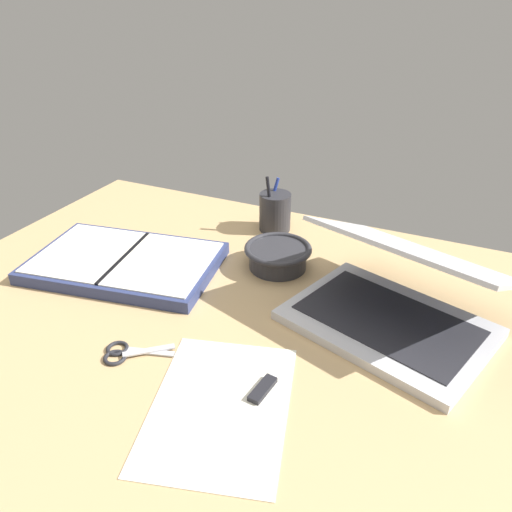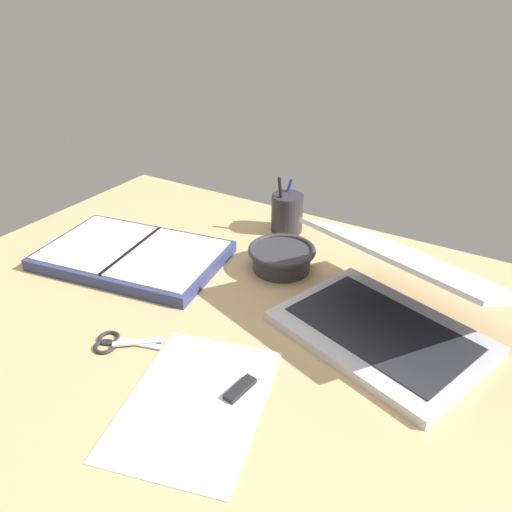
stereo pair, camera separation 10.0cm
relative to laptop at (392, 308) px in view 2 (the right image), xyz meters
The scene contains 8 objects.
desk_top 27.52cm from the laptop, 153.71° to the right, with size 140.00×100.00×2.00cm, color tan.
laptop is the anchor object (origin of this frame).
bowl 29.02cm from the laptop, 161.05° to the left, with size 14.81×14.81×5.21cm.
pen_cup 44.14cm from the laptop, 143.15° to the left, with size 7.87×7.87×14.56cm.
planner 58.04cm from the laptop, behind, with size 43.50×31.68×3.07cm.
scissors 49.44cm from the laptop, 144.48° to the right, with size 11.82×8.94×0.80cm.
paper_sheet_front 37.87cm from the laptop, 121.27° to the right, with size 20.37×28.82×0.16cm, color silver.
usb_drive 30.71cm from the laptop, 119.29° to the right, with size 2.67×7.34×1.00cm.
Camera 2 is at (40.99, -62.39, 58.65)cm, focal length 35.00 mm.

